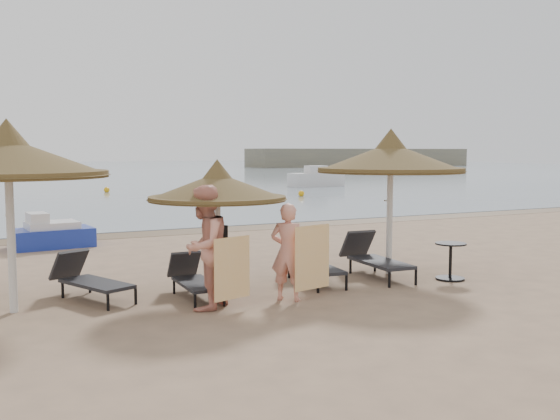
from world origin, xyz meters
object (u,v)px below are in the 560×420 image
(palapa_center, at_px, (217,187))
(person_right, at_px, (288,244))
(lounger_far_left, at_px, (88,278))
(person_left, at_px, (204,238))
(lounger_near_left, at_px, (193,278))
(palapa_left, at_px, (8,159))
(lounger_far_right, at_px, (373,257))
(side_table, at_px, (450,262))
(pedal_boat, at_px, (51,234))
(palapa_right, at_px, (391,158))
(lounger_near_right, at_px, (310,262))

(palapa_center, xyz_separation_m, person_right, (0.99, -0.85, -0.98))
(lounger_far_left, xyz_separation_m, person_left, (1.63, -1.60, 0.83))
(lounger_near_left, xyz_separation_m, person_right, (1.41, -1.01, 0.66))
(palapa_left, height_order, lounger_near_left, palapa_left)
(palapa_left, bearing_deg, person_left, -21.79)
(lounger_near_left, height_order, person_right, person_right)
(lounger_far_right, xyz_separation_m, person_left, (-4.09, -1.04, 0.79))
(side_table, xyz_separation_m, pedal_boat, (-6.85, 8.17, 0.00))
(pedal_boat, bearing_deg, palapa_right, -55.67)
(palapa_center, xyz_separation_m, palapa_right, (4.02, 0.34, 0.49))
(person_right, bearing_deg, palapa_left, 26.58)
(palapa_left, height_order, palapa_center, palapa_left)
(palapa_right, relative_size, person_right, 1.56)
(palapa_right, relative_size, person_left, 1.30)
(lounger_near_left, bearing_deg, person_right, -34.65)
(person_right, bearing_deg, lounger_far_left, 14.14)
(lounger_far_left, height_order, side_table, lounger_far_left)
(person_left, bearing_deg, lounger_far_right, 151.23)
(lounger_far_left, xyz_separation_m, person_right, (3.14, -1.68, 0.63))
(side_table, distance_m, pedal_boat, 10.66)
(person_left, bearing_deg, palapa_right, 150.66)
(lounger_far_left, height_order, pedal_boat, pedal_boat)
(lounger_far_right, xyz_separation_m, side_table, (1.21, -1.00, -0.05))
(lounger_near_right, bearing_deg, palapa_right, 2.70)
(lounger_near_left, bearing_deg, palapa_left, 176.44)
(lounger_far_right, bearing_deg, pedal_boat, 131.52)
(palapa_right, xyz_separation_m, lounger_near_left, (-4.44, -0.18, -2.13))
(pedal_boat, bearing_deg, palapa_center, -80.69)
(palapa_center, height_order, lounger_far_left, palapa_center)
(palapa_center, relative_size, pedal_boat, 1.14)
(lounger_far_right, height_order, side_table, lounger_far_right)
(palapa_right, bearing_deg, person_right, -158.55)
(lounger_near_right, height_order, person_left, person_left)
(lounger_far_left, distance_m, lounger_far_right, 5.75)
(side_table, xyz_separation_m, person_left, (-5.30, -0.04, 0.84))
(palapa_left, height_order, person_left, palapa_left)
(person_left, distance_m, pedal_boat, 8.40)
(palapa_left, height_order, lounger_near_right, palapa_left)
(lounger_near_right, bearing_deg, person_right, -126.54)
(lounger_far_left, height_order, lounger_near_right, lounger_near_right)
(lounger_far_left, xyz_separation_m, pedal_boat, (0.07, 6.62, -0.01))
(lounger_near_right, xyz_separation_m, person_right, (-1.15, -1.28, 0.61))
(person_right, distance_m, pedal_boat, 8.87)
(palapa_right, height_order, lounger_far_right, palapa_right)
(palapa_center, bearing_deg, lounger_near_left, 159.92)
(lounger_far_left, bearing_deg, palapa_center, -44.75)
(palapa_right, height_order, lounger_near_right, palapa_right)
(palapa_left, height_order, person_right, palapa_left)
(palapa_left, distance_m, lounger_near_left, 3.69)
(person_left, relative_size, pedal_boat, 1.10)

